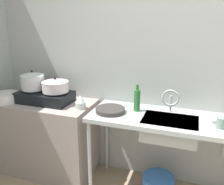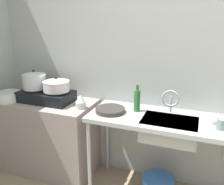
# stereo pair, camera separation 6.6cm
# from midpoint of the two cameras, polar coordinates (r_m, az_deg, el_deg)

# --- Properties ---
(wall_back) EXTENTS (4.74, 0.10, 2.44)m
(wall_back) POSITION_cam_midpoint_polar(r_m,az_deg,el_deg) (2.41, 17.04, 5.64)
(wall_back) COLOR #9FA3A0
(wall_back) RESTS_ON ground
(counter_concrete) EXTENTS (1.06, 0.55, 0.82)m
(counter_concrete) POSITION_cam_midpoint_polar(r_m,az_deg,el_deg) (2.83, -14.24, -9.84)
(counter_concrete) COLOR gray
(counter_concrete) RESTS_ON ground
(counter_sink) EXTENTS (1.57, 0.55, 0.82)m
(counter_sink) POSITION_cam_midpoint_polar(r_m,az_deg,el_deg) (2.24, 15.53, -7.60)
(counter_sink) COLOR #A4AEAD
(counter_sink) RESTS_ON ground
(stove) EXTENTS (0.57, 0.32, 0.13)m
(stove) POSITION_cam_midpoint_polar(r_m,az_deg,el_deg) (2.64, -14.59, -0.76)
(stove) COLOR black
(stove) RESTS_ON counter_concrete
(pot_on_left_burner) EXTENTS (0.25, 0.25, 0.20)m
(pot_on_left_burner) POSITION_cam_midpoint_polar(r_m,az_deg,el_deg) (2.68, -17.23, 2.81)
(pot_on_left_burner) COLOR silver
(pot_on_left_burner) RESTS_ON stove
(pot_on_right_burner) EXTENTS (0.27, 0.27, 0.15)m
(pot_on_right_burner) POSITION_cam_midpoint_polar(r_m,az_deg,el_deg) (2.53, -12.30, 1.76)
(pot_on_right_burner) COLOR silver
(pot_on_right_burner) RESTS_ON stove
(pot_beside_stove) EXTENTS (0.28, 0.28, 0.09)m
(pot_beside_stove) POSITION_cam_midpoint_polar(r_m,az_deg,el_deg) (2.81, -22.76, -0.84)
(pot_beside_stove) COLOR silver
(pot_beside_stove) RESTS_ON counter_concrete
(percolator) EXTENTS (0.10, 0.10, 0.14)m
(percolator) POSITION_cam_midpoint_polar(r_m,az_deg,el_deg) (2.37, -6.64, -2.21)
(percolator) COLOR #B8C0BD
(percolator) RESTS_ON counter_concrete
(sink_basin) EXTENTS (0.48, 0.33, 0.18)m
(sink_basin) POSITION_cam_midpoint_polar(r_m,az_deg,el_deg) (2.22, 14.16, -8.47)
(sink_basin) COLOR #A4AEAD
(sink_basin) RESTS_ON counter_sink
(faucet) EXTENTS (0.16, 0.09, 0.24)m
(faucet) POSITION_cam_midpoint_polar(r_m,az_deg,el_deg) (2.25, 14.49, -1.56)
(faucet) COLOR #A4AEAD
(faucet) RESTS_ON counter_sink
(frying_pan) EXTENTS (0.28, 0.28, 0.04)m
(frying_pan) POSITION_cam_midpoint_polar(r_m,az_deg,el_deg) (2.28, 0.40, -4.16)
(frying_pan) COLOR #332F2C
(frying_pan) RESTS_ON counter_sink
(cup_by_rack) EXTENTS (0.08, 0.08, 0.09)m
(cup_by_rack) POSITION_cam_midpoint_polar(r_m,az_deg,el_deg) (2.13, 25.18, -6.79)
(cup_by_rack) COLOR gray
(cup_by_rack) RESTS_ON counter_sink
(small_bowl_on_drainboard) EXTENTS (0.13, 0.13, 0.04)m
(small_bowl_on_drainboard) POSITION_cam_midpoint_polar(r_m,az_deg,el_deg) (2.24, 22.92, -6.10)
(small_bowl_on_drainboard) COLOR white
(small_bowl_on_drainboard) RESTS_ON counter_sink
(bottle_by_sink) EXTENTS (0.06, 0.06, 0.26)m
(bottle_by_sink) POSITION_cam_midpoint_polar(r_m,az_deg,el_deg) (2.29, 6.74, -1.80)
(bottle_by_sink) COLOR #2C6B33
(bottle_by_sink) RESTS_ON counter_sink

